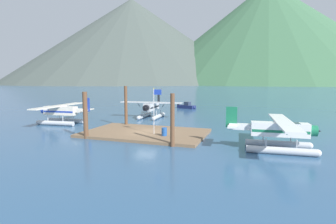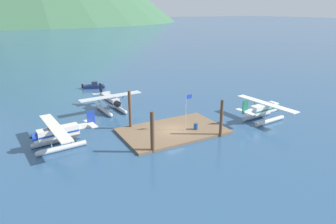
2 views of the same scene
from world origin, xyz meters
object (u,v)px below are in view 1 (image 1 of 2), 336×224
object	(u,v)px
boat_navy_open_north	(187,106)
seaplane_silver_bow_left	(151,108)
seaplane_white_stbd_aft	(280,133)
flagpole	(155,105)
seaplane_cream_port_fwd	(61,113)
fuel_drum	(164,132)

from	to	relation	value
boat_navy_open_north	seaplane_silver_bow_left	bearing A→B (deg)	-96.10
seaplane_white_stbd_aft	flagpole	bearing A→B (deg)	171.86
seaplane_white_stbd_aft	seaplane_silver_bow_left	size ratio (longest dim) A/B	1.00
seaplane_silver_bow_left	boat_navy_open_north	distance (m)	16.42
seaplane_silver_bow_left	boat_navy_open_north	size ratio (longest dim) A/B	2.25
flagpole	boat_navy_open_north	size ratio (longest dim) A/B	1.10
seaplane_white_stbd_aft	seaplane_cream_port_fwd	distance (m)	29.15
seaplane_silver_bow_left	boat_navy_open_north	xyz separation A→B (m)	(1.74, 16.29, -1.09)
flagpole	fuel_drum	size ratio (longest dim) A/B	5.82
flagpole	boat_navy_open_north	xyz separation A→B (m)	(-4.36, 29.82, -3.05)
seaplane_cream_port_fwd	boat_navy_open_north	bearing A→B (deg)	66.02
fuel_drum	seaplane_white_stbd_aft	distance (m)	11.47
seaplane_cream_port_fwd	seaplane_silver_bow_left	xyz separation A→B (m)	(9.93, 9.95, 0.00)
flagpole	seaplane_cream_port_fwd	bearing A→B (deg)	167.43
flagpole	seaplane_silver_bow_left	size ratio (longest dim) A/B	0.49
fuel_drum	boat_navy_open_north	xyz separation A→B (m)	(-5.61, 30.29, -0.25)
seaplane_white_stbd_aft	fuel_drum	bearing A→B (deg)	173.32
flagpole	seaplane_white_stbd_aft	xyz separation A→B (m)	(12.62, -1.80, -1.96)
seaplane_white_stbd_aft	seaplane_cream_port_fwd	bearing A→B (deg)	169.37
flagpole	seaplane_white_stbd_aft	world-z (taller)	flagpole
seaplane_white_stbd_aft	boat_navy_open_north	xyz separation A→B (m)	(-16.98, 31.62, -1.09)
flagpole	boat_navy_open_north	bearing A→B (deg)	98.32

